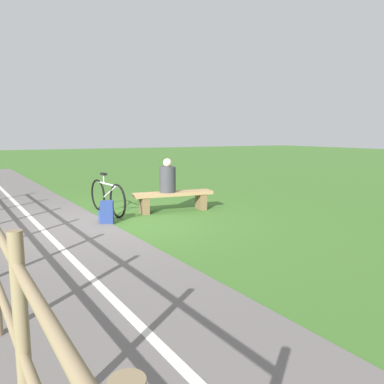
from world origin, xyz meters
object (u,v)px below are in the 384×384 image
object	(u,v)px
person_seated	(167,178)
backpack	(107,212)
bench	(173,198)
bicycle	(107,197)

from	to	relation	value
person_seated	backpack	size ratio (longest dim) A/B	1.74
bench	person_seated	bearing A→B (deg)	-0.00
bench	person_seated	world-z (taller)	person_seated
person_seated	bicycle	bearing A→B (deg)	-11.75
bench	backpack	bearing A→B (deg)	20.87
backpack	bicycle	bearing A→B (deg)	-106.44
person_seated	bicycle	distance (m)	1.41
bicycle	backpack	distance (m)	0.93
bench	bicycle	xyz separation A→B (m)	(1.43, -0.43, 0.07)
bicycle	backpack	size ratio (longest dim) A/B	3.95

